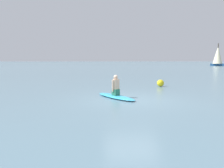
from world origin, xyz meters
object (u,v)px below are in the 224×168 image
at_px(person_paddler, 116,86).
at_px(sailboat_far_right, 218,55).
at_px(buoy_marker, 160,83).
at_px(surfboard, 116,96).

distance_m(person_paddler, sailboat_far_right, 60.87).
distance_m(sailboat_far_right, buoy_marker, 55.43).
bearing_deg(buoy_marker, person_paddler, 141.86).
xyz_separation_m(surfboard, buoy_marker, (4.32, -3.39, 0.18)).
height_order(sailboat_far_right, buoy_marker, sailboat_far_right).
bearing_deg(surfboard, sailboat_far_right, -64.45).
xyz_separation_m(sailboat_far_right, buoy_marker, (-46.84, 29.51, -2.73)).
xyz_separation_m(person_paddler, buoy_marker, (4.32, -3.39, -0.33)).
relative_size(sailboat_far_right, buoy_marker, 13.47).
relative_size(person_paddler, sailboat_far_right, 0.15).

